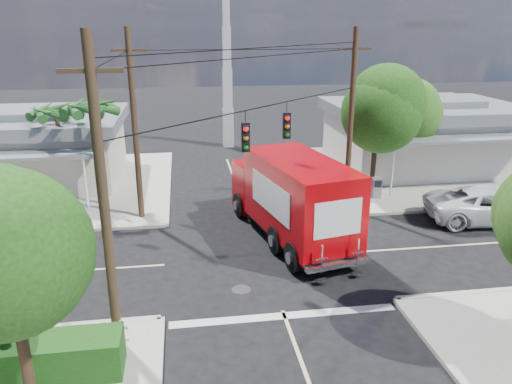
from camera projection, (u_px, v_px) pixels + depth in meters
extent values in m
plane|color=black|center=(263.00, 258.00, 20.39)|extent=(120.00, 120.00, 0.00)
cube|color=#A49F94|center=(403.00, 171.00, 32.23)|extent=(14.00, 14.00, 0.14)
cube|color=#B8B2A2|center=(298.00, 176.00, 31.25)|extent=(0.25, 14.00, 0.14)
cube|color=#B8B2A2|center=(461.00, 209.00, 25.67)|extent=(14.00, 0.25, 0.14)
cube|color=#A49F94|center=(47.00, 187.00, 29.14)|extent=(14.00, 14.00, 0.14)
cube|color=#B8B2A2|center=(169.00, 182.00, 30.12)|extent=(0.25, 14.00, 0.14)
cube|color=#B8B2A2|center=(10.00, 234.00, 22.58)|extent=(14.00, 0.25, 0.14)
cube|color=beige|center=(236.00, 185.00, 29.77)|extent=(0.12, 12.00, 0.01)
cube|color=beige|center=(489.00, 243.00, 21.80)|extent=(12.00, 0.12, 0.01)
cube|color=beige|center=(5.00, 275.00, 18.99)|extent=(12.00, 0.12, 0.01)
cube|color=silver|center=(284.00, 316.00, 16.36)|extent=(7.50, 0.40, 0.01)
cube|color=silver|center=(421.00, 140.00, 32.81)|extent=(11.00, 8.00, 3.40)
cube|color=slate|center=(424.00, 109.00, 32.16)|extent=(11.80, 8.80, 0.70)
cube|color=slate|center=(425.00, 102.00, 32.00)|extent=(6.05, 4.40, 0.50)
cube|color=slate|center=(464.00, 138.00, 27.84)|extent=(9.90, 1.80, 0.15)
cylinder|color=silver|center=(392.00, 171.00, 26.93)|extent=(0.12, 0.12, 2.90)
cube|color=beige|center=(32.00, 154.00, 29.87)|extent=(10.00, 8.00, 3.20)
cube|color=slate|center=(28.00, 121.00, 29.25)|extent=(10.80, 8.80, 0.70)
cube|color=slate|center=(26.00, 113.00, 29.09)|extent=(5.50, 4.40, 0.50)
cube|color=slate|center=(2.00, 156.00, 24.93)|extent=(9.00, 1.80, 0.15)
cylinder|color=silver|center=(85.00, 183.00, 25.17)|extent=(0.12, 0.12, 2.70)
cube|color=silver|center=(228.00, 127.00, 38.74)|extent=(0.80, 0.80, 3.00)
cube|color=silver|center=(227.00, 88.00, 37.78)|extent=(0.70, 0.70, 3.00)
cube|color=silver|center=(227.00, 47.00, 36.82)|extent=(0.60, 0.60, 3.00)
cube|color=silver|center=(226.00, 4.00, 35.87)|extent=(0.50, 0.50, 3.00)
cylinder|color=#422D1C|center=(22.00, 341.00, 11.75)|extent=(0.28, 0.28, 3.71)
sphere|color=#124510|center=(7.00, 252.00, 11.01)|extent=(3.71, 3.71, 3.71)
sphere|color=#124510|center=(20.00, 261.00, 10.81)|extent=(3.25, 3.25, 3.25)
cylinder|color=#422D1C|center=(374.00, 158.00, 27.08)|extent=(0.28, 0.28, 4.10)
sphere|color=#124510|center=(377.00, 111.00, 26.27)|extent=(4.10, 4.10, 4.10)
sphere|color=#124510|center=(369.00, 106.00, 26.32)|extent=(3.33, 3.33, 3.33)
sphere|color=#124510|center=(386.00, 114.00, 26.07)|extent=(3.58, 3.58, 3.58)
cylinder|color=#422D1C|center=(402.00, 151.00, 29.59)|extent=(0.28, 0.28, 3.58)
sphere|color=#285917|center=(405.00, 114.00, 28.88)|extent=(3.58, 3.58, 3.58)
sphere|color=#285917|center=(398.00, 110.00, 28.94)|extent=(2.91, 2.91, 2.91)
sphere|color=#285917|center=(413.00, 116.00, 28.68)|extent=(3.14, 3.14, 3.14)
cylinder|color=#422D1C|center=(96.00, 157.00, 25.53)|extent=(0.24, 0.24, 5.00)
cone|color=#245A23|center=(109.00, 106.00, 24.83)|extent=(0.50, 2.06, 0.98)
cone|color=#245A23|center=(104.00, 104.00, 25.44)|extent=(1.92, 1.68, 0.98)
cone|color=#245A23|center=(89.00, 104.00, 25.50)|extent=(2.12, 0.95, 0.98)
cone|color=#245A23|center=(75.00, 105.00, 24.96)|extent=(1.34, 2.07, 0.98)
cone|color=#245A23|center=(72.00, 108.00, 24.22)|extent=(1.34, 2.07, 0.98)
cone|color=#245A23|center=(83.00, 109.00, 23.85)|extent=(2.12, 0.95, 0.98)
cone|color=#245A23|center=(100.00, 108.00, 24.12)|extent=(1.92, 1.68, 0.98)
cylinder|color=#422D1C|center=(62.00, 155.00, 26.72)|extent=(0.24, 0.24, 4.60)
cone|color=#245A23|center=(74.00, 110.00, 26.08)|extent=(0.50, 2.06, 0.98)
cone|color=#245A23|center=(70.00, 108.00, 26.69)|extent=(1.92, 1.68, 0.98)
cone|color=#245A23|center=(56.00, 108.00, 26.75)|extent=(2.12, 0.95, 0.98)
cone|color=#245A23|center=(42.00, 109.00, 26.21)|extent=(1.34, 2.07, 0.98)
cone|color=#245A23|center=(38.00, 112.00, 25.48)|extent=(1.34, 2.07, 0.98)
cone|color=#245A23|center=(48.00, 113.00, 25.11)|extent=(2.12, 0.95, 0.98)
cone|color=#245A23|center=(64.00, 112.00, 25.37)|extent=(1.92, 1.68, 0.98)
cylinder|color=#473321|center=(104.00, 204.00, 13.36)|extent=(0.28, 0.28, 9.00)
cube|color=#473321|center=(90.00, 71.00, 12.24)|extent=(1.60, 0.12, 0.12)
cylinder|color=#473321|center=(351.00, 122.00, 24.56)|extent=(0.28, 0.28, 9.00)
cube|color=#473321|center=(355.00, 49.00, 23.45)|extent=(1.60, 0.12, 0.12)
cylinder|color=#473321|center=(135.00, 129.00, 23.11)|extent=(0.28, 0.28, 9.00)
cube|color=#473321|center=(129.00, 50.00, 21.99)|extent=(1.60, 0.12, 0.12)
cylinder|color=black|center=(264.00, 107.00, 18.42)|extent=(10.43, 10.43, 0.04)
cube|color=black|center=(246.00, 137.00, 17.86)|extent=(0.30, 0.24, 1.05)
sphere|color=red|center=(246.00, 129.00, 17.62)|extent=(0.20, 0.20, 0.20)
cube|color=black|center=(287.00, 126.00, 19.91)|extent=(0.30, 0.24, 1.05)
sphere|color=red|center=(287.00, 118.00, 19.67)|extent=(0.20, 0.20, 0.20)
cube|color=silver|center=(20.00, 349.00, 13.89)|extent=(5.94, 0.05, 0.08)
cube|color=silver|center=(18.00, 337.00, 13.77)|extent=(5.94, 0.05, 0.08)
cube|color=silver|center=(122.00, 336.00, 14.24)|extent=(0.09, 0.06, 1.00)
cube|color=#114512|center=(2.00, 362.00, 13.05)|extent=(6.20, 1.20, 1.10)
cube|color=maroon|center=(351.00, 189.00, 26.80)|extent=(0.50, 0.50, 1.10)
cube|color=navy|center=(363.00, 188.00, 26.90)|extent=(0.50, 0.50, 1.10)
cube|color=slate|center=(376.00, 188.00, 27.00)|extent=(0.50, 0.50, 1.10)
cube|color=black|center=(289.00, 224.00, 22.34)|extent=(4.26, 8.79, 0.27)
cube|color=#B50409|center=(262.00, 185.00, 24.98)|extent=(2.94, 2.36, 2.38)
cube|color=black|center=(257.00, 172.00, 25.52)|extent=(2.28, 0.76, 1.03)
cube|color=silver|center=(255.00, 193.00, 26.09)|extent=(2.46, 0.67, 0.38)
cube|color=#B50409|center=(300.00, 196.00, 20.96)|extent=(4.00, 6.72, 3.14)
cube|color=white|center=(329.00, 189.00, 21.37)|extent=(0.87, 3.81, 1.41)
cube|color=white|center=(270.00, 197.00, 20.44)|extent=(0.87, 3.81, 1.41)
cube|color=white|center=(338.00, 219.00, 18.11)|extent=(1.91, 0.44, 1.41)
cube|color=silver|center=(337.00, 265.00, 18.55)|extent=(2.60, 0.83, 0.19)
cube|color=silver|center=(322.00, 259.00, 18.03)|extent=(0.49, 0.17, 1.08)
cube|color=silver|center=(358.00, 252.00, 18.55)|extent=(0.49, 0.17, 1.08)
cylinder|color=black|center=(240.00, 205.00, 24.69)|extent=(0.60, 1.24, 1.19)
cylinder|color=black|center=(286.00, 199.00, 25.54)|extent=(0.60, 1.24, 1.19)
cylinder|color=black|center=(294.00, 257.00, 19.13)|extent=(0.60, 1.24, 1.19)
cylinder|color=black|center=(350.00, 247.00, 19.98)|extent=(0.60, 1.24, 1.19)
imported|color=silver|center=(490.00, 205.00, 23.94)|extent=(6.28, 3.51, 1.66)
imported|color=beige|center=(4.00, 350.00, 13.07)|extent=(0.72, 0.61, 1.68)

